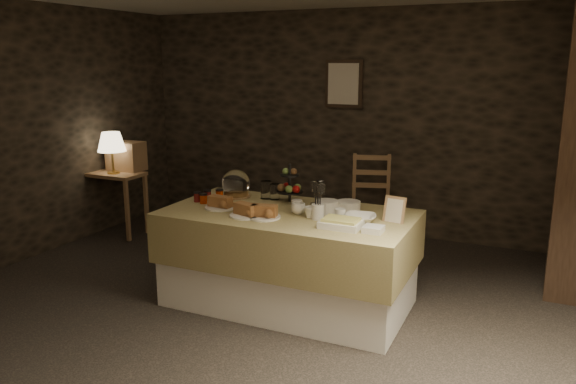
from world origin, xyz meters
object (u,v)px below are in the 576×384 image
at_px(wine_rack, 126,156).
at_px(console_table, 114,183).
at_px(table_lamp, 111,142).
at_px(fruit_stand, 290,187).
at_px(buffet_table, 288,252).
at_px(chair, 372,203).

bearing_deg(wine_rack, console_table, -105.52).
distance_m(console_table, wine_rack, 0.35).
bearing_deg(console_table, table_lamp, -45.00).
height_order(console_table, fruit_stand, fruit_stand).
bearing_deg(buffet_table, chair, 86.30).
xyz_separation_m(buffet_table, fruit_stand, (-0.13, 0.32, 0.47)).
xyz_separation_m(buffet_table, chair, (0.13, 2.02, -0.03)).
relative_size(buffet_table, chair, 2.68).
bearing_deg(console_table, fruit_stand, -13.83).
bearing_deg(fruit_stand, console_table, 166.17).
xyz_separation_m(table_lamp, wine_rack, (0.00, 0.23, -0.19)).
relative_size(chair, fruit_stand, 2.27).
bearing_deg(fruit_stand, buffet_table, -67.70).
height_order(table_lamp, chair, table_lamp).
bearing_deg(console_table, wine_rack, 74.48).
bearing_deg(buffet_table, fruit_stand, 112.30).
bearing_deg(wine_rack, table_lamp, -90.00).
distance_m(wine_rack, fruit_stand, 2.63).
height_order(console_table, table_lamp, table_lamp).
bearing_deg(wine_rack, chair, 17.87).
height_order(console_table, chair, chair).
bearing_deg(table_lamp, fruit_stand, -13.01).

